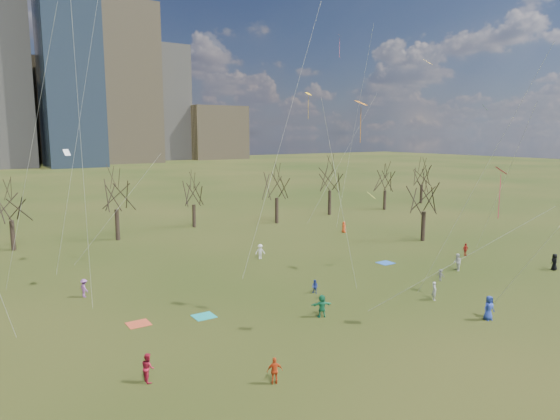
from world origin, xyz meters
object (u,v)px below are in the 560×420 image
blanket_navy (386,263)px  person_0 (489,308)px  blanket_teal (204,316)px  blanket_crimson (139,324)px  person_4 (275,371)px  person_2 (148,367)px  person_1 (434,291)px

blanket_navy → person_0: bearing=-108.8°
blanket_teal → blanket_crimson: size_ratio=1.00×
blanket_navy → blanket_teal: bearing=-170.5°
person_4 → person_2: bearing=-13.9°
person_4 → person_0: bearing=-160.6°
person_0 → person_4: person_0 is taller
blanket_navy → person_1: size_ratio=1.02×
blanket_navy → person_1: 12.10m
blanket_navy → person_0: size_ratio=0.86×
blanket_teal → blanket_navy: 23.30m
blanket_navy → person_1: person_1 is taller
blanket_crimson → person_4: (3.64, -12.83, 0.75)m
person_1 → blanket_teal: bearing=98.9°
blanket_teal → person_4: bearing=-94.9°
person_1 → person_2: person_2 is taller
person_2 → person_1: bearing=-89.6°
blanket_teal → blanket_navy: size_ratio=1.00×
blanket_teal → person_2: bearing=-132.2°
blanket_crimson → person_0: size_ratio=0.86×
blanket_navy → person_4: person_4 is taller
person_4 → blanket_navy: bearing=-125.9°
person_1 → person_4: 19.28m
blanket_teal → person_2: (-6.82, -7.53, 0.82)m
blanket_teal → blanket_crimson: same height
blanket_crimson → person_0: bearing=-31.3°
blanket_teal → person_1: (17.71, -7.01, 0.77)m
person_0 → person_1: 5.25m
blanket_teal → person_4: 11.70m
blanket_teal → person_4: size_ratio=1.04×
blanket_navy → person_2: bearing=-159.1°
person_0 → person_4: 18.52m
person_2 → blanket_crimson: bearing=-14.8°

